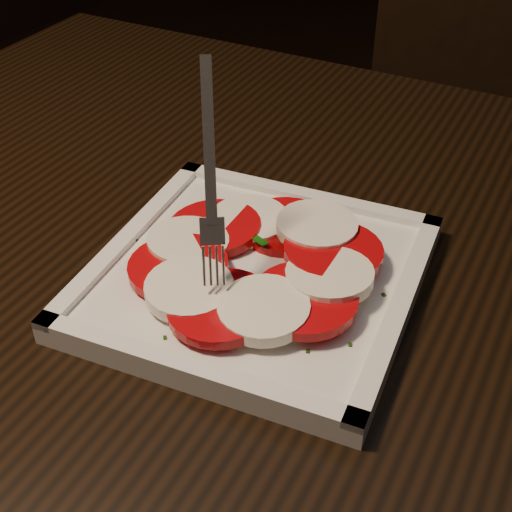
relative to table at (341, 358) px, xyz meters
name	(u,v)px	position (x,y,z in m)	size (l,w,h in m)	color
table	(341,358)	(0.00, 0.00, 0.00)	(1.29, 0.94, 0.75)	black
chair	(485,137)	(-0.10, 0.71, -0.12)	(0.54, 0.54, 0.93)	black
plate	(256,278)	(-0.06, -0.06, 0.11)	(0.25, 0.25, 0.01)	white
caprese_salad	(256,260)	(-0.06, -0.06, 0.12)	(0.21, 0.20, 0.03)	#BD040D
fork	(210,166)	(-0.08, -0.07, 0.21)	(0.03, 0.08, 0.14)	white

